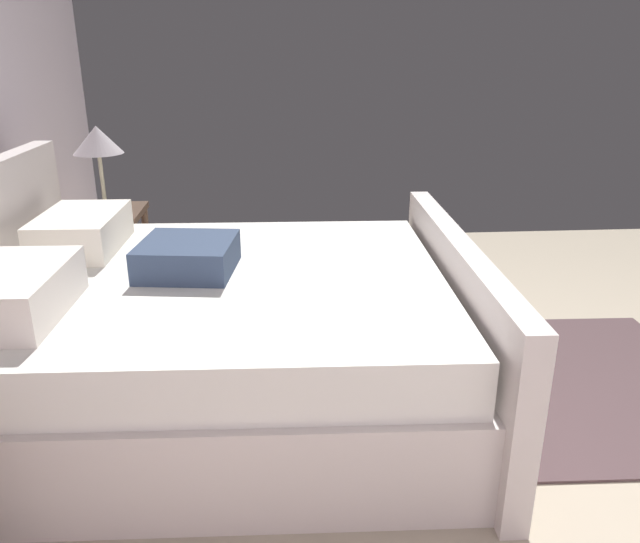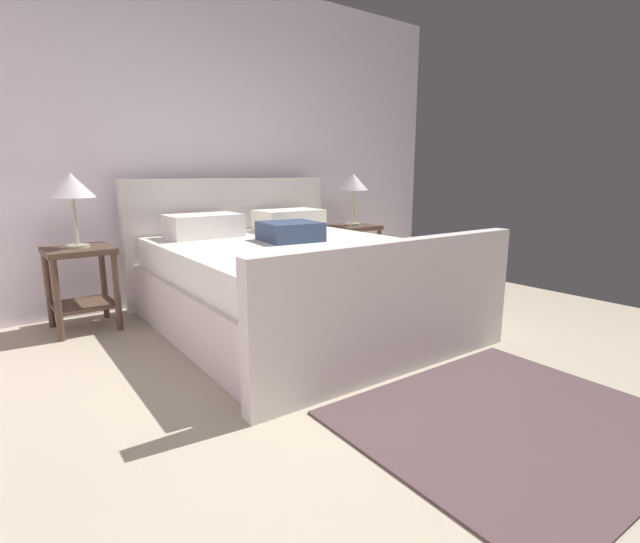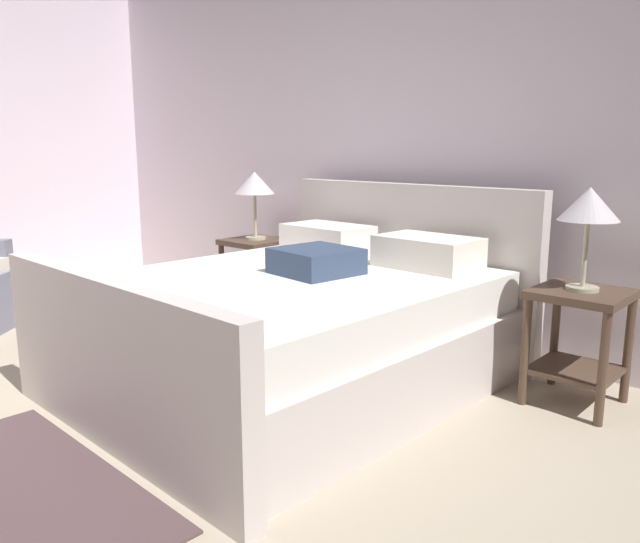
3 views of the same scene
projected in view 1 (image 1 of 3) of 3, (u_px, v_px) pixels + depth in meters
name	position (u px, v px, depth m)	size (l,w,h in m)	color
ground_plane	(598.00, 442.00, 2.60)	(6.05, 5.65, 0.02)	#B6A78F
bed	(215.00, 332.00, 2.79)	(1.95, 2.25, 1.07)	silver
nightstand_right	(110.00, 240.00, 3.90)	(0.44, 0.44, 0.60)	#4E382B
table_lamp_right	(98.00, 143.00, 3.68)	(0.29, 0.29, 0.51)	#B7B293
area_rug	(588.00, 382.00, 3.03)	(1.44, 1.22, 0.01)	#523D40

